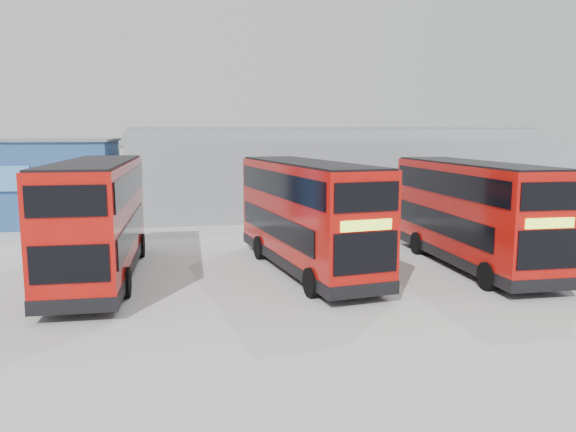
{
  "coord_description": "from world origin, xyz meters",
  "views": [
    {
      "loc": [
        -3.94,
        -19.2,
        5.48
      ],
      "look_at": [
        0.42,
        3.16,
        2.1
      ],
      "focal_mm": 35.0,
      "sensor_mm": 36.0,
      "label": 1
    }
  ],
  "objects": [
    {
      "name": "ground_plane",
      "position": [
        0.0,
        0.0,
        0.0
      ],
      "size": [
        120.0,
        120.0,
        0.0
      ],
      "primitive_type": "plane",
      "color": "#AEAEA8",
      "rests_on": "ground"
    },
    {
      "name": "double_decker_centre",
      "position": [
        1.0,
        2.27,
        2.18
      ],
      "size": [
        3.94,
        10.56,
        4.37
      ],
      "rotation": [
        0.0,
        0.0,
        0.14
      ],
      "color": "#AC0E09",
      "rests_on": "ground"
    },
    {
      "name": "office_block",
      "position": [
        -14.0,
        17.99,
        2.58
      ],
      "size": [
        12.3,
        8.32,
        5.12
      ],
      "color": "navy",
      "rests_on": "ground"
    },
    {
      "name": "maintenance_shed",
      "position": [
        8.0,
        20.0,
        2.6
      ],
      "size": [
        30.5,
        12.0,
        5.89
      ],
      "color": "gray",
      "rests_on": "ground"
    },
    {
      "name": "single_decker_blue",
      "position": [
        11.8,
        3.47,
        1.62
      ],
      "size": [
        3.18,
        12.09,
        3.25
      ],
      "rotation": [
        0.0,
        0.0,
        3.11
      ],
      "color": "#0B1133",
      "rests_on": "ground"
    },
    {
      "name": "double_decker_left",
      "position": [
        -6.96,
        2.45,
        2.22
      ],
      "size": [
        2.85,
        10.62,
        4.47
      ],
      "rotation": [
        0.0,
        0.0,
        3.12
      ],
      "color": "#AC0E09",
      "rests_on": "ground"
    },
    {
      "name": "double_decker_right",
      "position": [
        7.8,
        1.74,
        2.15
      ],
      "size": [
        2.71,
        10.25,
        4.31
      ],
      "rotation": [
        0.0,
        0.0,
        -0.01
      ],
      "color": "#AC0E09",
      "rests_on": "ground"
    }
  ]
}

